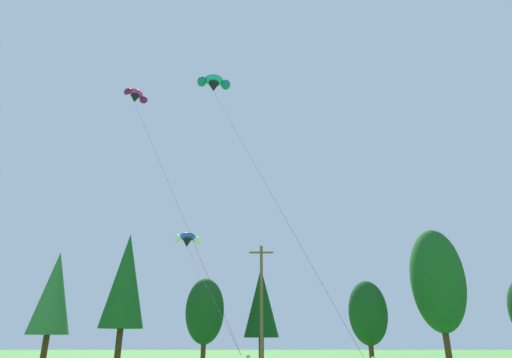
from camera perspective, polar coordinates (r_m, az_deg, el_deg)
The scene contains 10 objects.
treeline_tree_c at distance 48.92m, azimuth -25.85°, elevation -13.65°, with size 4.03×4.03×11.05m.
treeline_tree_d at distance 48.59m, azimuth -17.40°, elevation -12.90°, with size 4.56×4.56×13.47m.
treeline_tree_e at distance 48.59m, azimuth -7.11°, elevation -17.32°, with size 4.19×4.19×8.86m.
treeline_tree_f at distance 48.77m, azimuth 0.54°, elevation -16.32°, with size 3.83×3.83×10.14m.
treeline_tree_g at distance 48.54m, azimuth 14.77°, elevation -17.13°, with size 4.07×4.07×8.42m.
treeline_tree_h at distance 50.45m, azimuth 23.22°, elevation -12.49°, with size 5.55×5.55×13.89m.
utility_pole at distance 38.34m, azimuth 0.60°, elevation -16.33°, with size 2.20×0.26×10.44m.
parafoil_kite_high_blue_white at distance 43.73m, azimuth -9.44°, elevation -8.10°, with size 7.69×19.81×11.11m.
parafoil_kite_mid_teal at distance 41.15m, azimuth -5.87°, elevation 12.77°, with size 10.63×14.79×24.88m.
parafoil_kite_far_magenta at distance 44.82m, azimuth -16.14°, elevation 10.78°, with size 12.57×14.59×24.46m.
Camera 1 is at (-2.61, 0.42, 2.36)m, focal length 29.51 mm.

